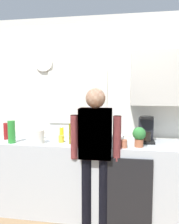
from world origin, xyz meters
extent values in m
cube|color=#B2B7BC|center=(0.00, 0.30, 0.46)|extent=(2.71, 0.64, 0.93)
cube|color=black|center=(0.35, -0.03, 0.42)|extent=(0.56, 0.02, 0.84)
cube|color=silver|center=(0.00, 0.73, 1.30)|extent=(4.31, 0.10, 2.60)
cube|color=beige|center=(-0.35, 0.67, 1.48)|extent=(0.86, 0.02, 0.76)
cube|color=#8CA5C6|center=(-0.35, 0.67, 1.48)|extent=(0.80, 0.02, 0.70)
cube|color=#B7B2A8|center=(0.81, 0.52, 1.73)|extent=(0.84, 0.32, 0.68)
cylinder|color=silver|center=(-0.84, 0.66, 1.98)|extent=(0.26, 0.03, 0.26)
cube|color=black|center=(0.59, 0.36, 0.94)|extent=(0.20, 0.20, 0.03)
cube|color=black|center=(0.59, 0.42, 1.10)|extent=(0.18, 0.08, 0.28)
cylinder|color=black|center=(0.59, 0.33, 1.01)|extent=(0.11, 0.11, 0.11)
cylinder|color=black|center=(0.59, 0.36, 1.24)|extent=(0.17, 0.17, 0.03)
cylinder|color=black|center=(-0.07, 0.35, 1.02)|extent=(0.06, 0.06, 0.18)
cylinder|color=olive|center=(-0.32, 0.16, 1.05)|extent=(0.06, 0.06, 0.25)
cylinder|color=maroon|center=(-1.23, 0.26, 1.04)|extent=(0.06, 0.06, 0.22)
cylinder|color=#2D8C33|center=(-1.05, 0.08, 1.07)|extent=(0.09, 0.09, 0.28)
cylinder|color=brown|center=(0.09, 0.52, 1.04)|extent=(0.06, 0.06, 0.23)
cylinder|color=#3351B2|center=(-0.79, 0.37, 0.98)|extent=(0.08, 0.08, 0.10)
cylinder|color=#B26647|center=(0.31, 0.07, 0.97)|extent=(0.08, 0.08, 0.09)
cylinder|color=yellow|center=(-0.46, 0.21, 0.97)|extent=(0.07, 0.07, 0.09)
cylinder|color=white|center=(0.21, 0.37, 0.97)|extent=(0.22, 0.22, 0.08)
cylinder|color=#9E5638|center=(0.49, 0.14, 0.97)|extent=(0.10, 0.10, 0.09)
sphere|color=#2D7233|center=(0.49, 0.14, 1.08)|extent=(0.15, 0.15, 0.15)
cylinder|color=yellow|center=(-0.52, 0.42, 1.00)|extent=(0.06, 0.06, 0.15)
cone|color=white|center=(-0.52, 0.42, 1.09)|extent=(0.02, 0.02, 0.03)
cylinder|color=silver|center=(-0.72, 0.11, 1.01)|extent=(0.14, 0.14, 0.17)
cylinder|color=brown|center=(-0.10, 0.00, 0.41)|extent=(0.12, 0.12, 0.82)
cylinder|color=brown|center=(0.10, 0.00, 0.41)|extent=(0.12, 0.12, 0.82)
cube|color=#262633|center=(0.00, 0.00, 1.10)|extent=(0.36, 0.20, 0.56)
sphere|color=#D8AD8C|center=(0.00, 0.00, 1.49)|extent=(0.22, 0.22, 0.22)
cylinder|color=#262633|center=(-0.24, 0.00, 1.05)|extent=(0.09, 0.09, 0.50)
cylinder|color=#262633|center=(0.24, 0.00, 1.05)|extent=(0.09, 0.09, 0.50)
cylinder|color=black|center=(-0.10, 0.00, 0.41)|extent=(0.12, 0.12, 0.82)
cylinder|color=black|center=(0.10, 0.00, 0.41)|extent=(0.12, 0.12, 0.82)
cube|color=#D85959|center=(0.00, 0.00, 1.10)|extent=(0.36, 0.20, 0.56)
sphere|color=beige|center=(0.00, 0.00, 1.49)|extent=(0.22, 0.22, 0.22)
cylinder|color=#D85959|center=(-0.24, 0.00, 1.05)|extent=(0.09, 0.09, 0.50)
cylinder|color=#D85959|center=(0.24, 0.00, 1.05)|extent=(0.09, 0.09, 0.50)
camera|label=1|loc=(0.32, -2.38, 1.58)|focal=34.97mm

